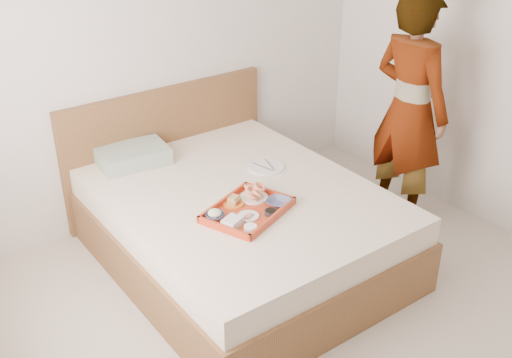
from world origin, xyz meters
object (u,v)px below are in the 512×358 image
object	(u,v)px
bed	(241,227)
person	(409,110)
dinner_plate	(266,167)
tray	(248,210)

from	to	relation	value
bed	person	world-z (taller)	person
bed	person	bearing A→B (deg)	-9.99
bed	dinner_plate	distance (m)	0.47
bed	tray	distance (m)	0.39
bed	tray	xyz separation A→B (m)	(-0.12, -0.24, 0.29)
dinner_plate	person	distance (m)	1.08
tray	bed	bearing A→B (deg)	43.39
person	tray	bearing A→B (deg)	90.63
tray	dinner_plate	bearing A→B (deg)	21.68
bed	tray	world-z (taller)	tray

